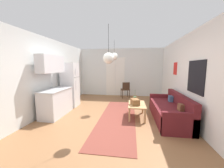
{
  "coord_description": "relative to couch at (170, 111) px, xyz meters",
  "views": [
    {
      "loc": [
        0.62,
        -3.64,
        1.63
      ],
      "look_at": [
        -0.1,
        1.26,
        0.99
      ],
      "focal_mm": 21.49,
      "sensor_mm": 36.0,
      "label": 1
    }
  ],
  "objects": [
    {
      "name": "ground_plane",
      "position": [
        -1.83,
        -0.57,
        -0.32
      ],
      "size": [
        5.14,
        8.37,
        0.1
      ],
      "primitive_type": "cube",
      "color": "#8E603D"
    },
    {
      "name": "wall_back",
      "position": [
        -1.84,
        3.36,
        1.03
      ],
      "size": [
        4.74,
        0.13,
        2.63
      ],
      "color": "silver",
      "rests_on": "ground_plane"
    },
    {
      "name": "wall_right",
      "position": [
        0.49,
        -0.56,
        1.04
      ],
      "size": [
        0.12,
        7.97,
        2.63
      ],
      "color": "white",
      "rests_on": "ground_plane"
    },
    {
      "name": "wall_left",
      "position": [
        -4.15,
        -0.57,
        1.04
      ],
      "size": [
        0.12,
        7.97,
        2.63
      ],
      "color": "silver",
      "rests_on": "ground_plane"
    },
    {
      "name": "area_rug",
      "position": [
        -1.63,
        -0.08,
        -0.27
      ],
      "size": [
        1.11,
        3.78,
        0.01
      ],
      "primitive_type": "cube",
      "color": "brown",
      "rests_on": "ground_plane"
    },
    {
      "name": "couch",
      "position": [
        0.0,
        0.0,
        0.0
      ],
      "size": [
        0.83,
        2.19,
        0.8
      ],
      "color": "#5B191E",
      "rests_on": "ground_plane"
    },
    {
      "name": "coffee_table",
      "position": [
        -1.02,
        0.06,
        0.11
      ],
      "size": [
        0.53,
        0.95,
        0.45
      ],
      "color": "tan",
      "rests_on": "ground_plane"
    },
    {
      "name": "bamboo_vase",
      "position": [
        -1.08,
        0.31,
        0.27
      ],
      "size": [
        0.1,
        0.1,
        0.41
      ],
      "color": "#47704C",
      "rests_on": "coffee_table"
    },
    {
      "name": "handbag",
      "position": [
        -1.08,
        -0.05,
        0.27
      ],
      "size": [
        0.3,
        0.37,
        0.31
      ],
      "color": "brown",
      "rests_on": "coffee_table"
    },
    {
      "name": "refrigerator",
      "position": [
        -3.71,
        0.95,
        0.62
      ],
      "size": [
        0.62,
        0.58,
        1.79
      ],
      "color": "white",
      "rests_on": "ground_plane"
    },
    {
      "name": "kitchen_counter",
      "position": [
        -3.73,
        -0.12,
        0.49
      ],
      "size": [
        0.59,
        1.31,
        2.0
      ],
      "color": "silver",
      "rests_on": "ground_plane"
    },
    {
      "name": "accent_chair",
      "position": [
        -1.51,
        2.72,
        0.21
      ],
      "size": [
        0.52,
        0.51,
        0.83
      ],
      "rotation": [
        0.0,
        0.0,
        3.45
      ],
      "color": "#382619",
      "rests_on": "ground_plane"
    },
    {
      "name": "pendant_lamp_near",
      "position": [
        -1.77,
        -0.97,
        1.56
      ],
      "size": [
        0.27,
        0.27,
        0.93
      ],
      "color": "black"
    },
    {
      "name": "pendant_lamp_far",
      "position": [
        -1.88,
        0.97,
        1.75
      ],
      "size": [
        0.28,
        0.28,
        0.74
      ],
      "color": "black"
    }
  ]
}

